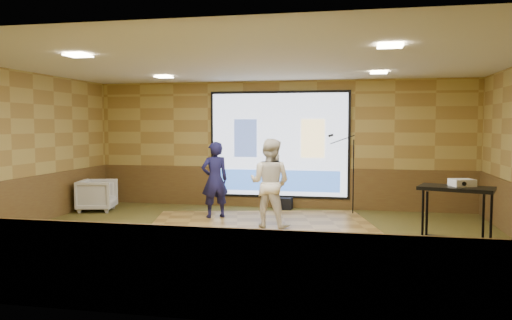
% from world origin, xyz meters
% --- Properties ---
extents(ground, '(9.00, 9.00, 0.00)m').
position_xyz_m(ground, '(0.00, 0.00, 0.00)').
color(ground, '#353E1C').
rests_on(ground, ground).
extents(room_shell, '(9.04, 7.04, 3.02)m').
position_xyz_m(room_shell, '(0.00, 0.00, 2.09)').
color(room_shell, '#A58D45').
rests_on(room_shell, ground).
extents(wainscot_back, '(9.00, 0.04, 0.95)m').
position_xyz_m(wainscot_back, '(0.00, 3.48, 0.47)').
color(wainscot_back, '#53341B').
rests_on(wainscot_back, ground).
extents(wainscot_front, '(9.00, 0.04, 0.95)m').
position_xyz_m(wainscot_front, '(0.00, -3.48, 0.47)').
color(wainscot_front, '#53341B').
rests_on(wainscot_front, ground).
extents(wainscot_left, '(0.04, 7.00, 0.95)m').
position_xyz_m(wainscot_left, '(-4.48, 0.00, 0.47)').
color(wainscot_left, '#53341B').
rests_on(wainscot_left, ground).
extents(projector_screen, '(3.32, 0.06, 2.52)m').
position_xyz_m(projector_screen, '(0.00, 3.44, 1.47)').
color(projector_screen, black).
rests_on(projector_screen, room_shell).
extents(downlight_nw, '(0.32, 0.32, 0.02)m').
position_xyz_m(downlight_nw, '(-2.20, 1.80, 2.97)').
color(downlight_nw, beige).
rests_on(downlight_nw, room_shell).
extents(downlight_ne, '(0.32, 0.32, 0.02)m').
position_xyz_m(downlight_ne, '(2.20, 1.80, 2.97)').
color(downlight_ne, beige).
rests_on(downlight_ne, room_shell).
extents(downlight_sw, '(0.32, 0.32, 0.02)m').
position_xyz_m(downlight_sw, '(-2.20, -1.50, 2.97)').
color(downlight_sw, beige).
rests_on(downlight_sw, room_shell).
extents(downlight_se, '(0.32, 0.32, 0.02)m').
position_xyz_m(downlight_se, '(2.20, -1.50, 2.97)').
color(downlight_se, beige).
rests_on(downlight_se, room_shell).
extents(dance_floor, '(4.93, 4.17, 0.03)m').
position_xyz_m(dance_floor, '(0.02, 1.16, 0.02)').
color(dance_floor, olive).
rests_on(dance_floor, ground).
extents(player_left, '(0.69, 0.64, 1.59)m').
position_xyz_m(player_left, '(-1.09, 1.78, 0.82)').
color(player_left, '#14133D').
rests_on(player_left, dance_floor).
extents(player_right, '(0.93, 0.79, 1.68)m').
position_xyz_m(player_right, '(0.20, 1.03, 0.87)').
color(player_right, silver).
rests_on(player_right, dance_floor).
extents(av_table, '(1.02, 0.54, 1.07)m').
position_xyz_m(av_table, '(3.22, -0.59, 0.77)').
color(av_table, black).
rests_on(av_table, ground).
extents(projector, '(0.38, 0.35, 0.10)m').
position_xyz_m(projector, '(3.31, -0.53, 1.12)').
color(projector, white).
rests_on(projector, av_table).
extents(mic_stand, '(0.70, 0.29, 1.78)m').
position_xyz_m(mic_stand, '(1.68, 2.82, 0.49)').
color(mic_stand, black).
rests_on(mic_stand, ground).
extents(banquet_chair, '(0.96, 0.94, 0.72)m').
position_xyz_m(banquet_chair, '(-4.00, 2.18, 0.36)').
color(banquet_chair, gray).
rests_on(banquet_chair, ground).
extents(duffel_bag, '(0.44, 0.31, 0.27)m').
position_xyz_m(duffel_bag, '(0.13, 3.25, 0.13)').
color(duffel_bag, black).
rests_on(duffel_bag, ground).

